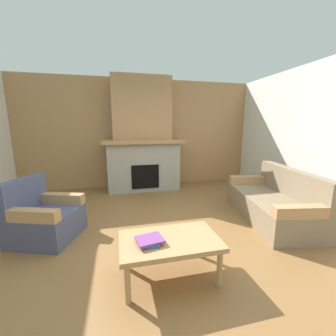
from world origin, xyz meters
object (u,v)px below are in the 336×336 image
at_px(fireplace, 143,142).
at_px(coffee_table, 170,244).
at_px(couch, 273,203).
at_px(armchair, 44,218).

bearing_deg(fireplace, coffee_table, -92.36).
bearing_deg(couch, fireplace, 128.99).
distance_m(fireplace, couch, 3.14).
height_order(fireplace, armchair, fireplace).
bearing_deg(coffee_table, couch, 25.28).
relative_size(fireplace, coffee_table, 2.70).
distance_m(armchair, coffee_table, 1.91).
distance_m(fireplace, armchair, 2.83).
bearing_deg(couch, armchair, 176.65).
xyz_separation_m(couch, armchair, (-3.54, 0.21, 0.01)).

